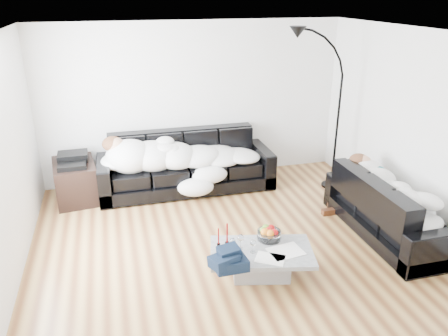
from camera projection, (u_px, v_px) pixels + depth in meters
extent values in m
plane|color=brown|center=(230.00, 240.00, 5.69)|extent=(5.00, 5.00, 0.00)
cube|color=silver|center=(194.00, 102.00, 7.21)|extent=(5.00, 0.02, 2.60)
cube|color=silver|center=(2.00, 166.00, 4.60)|extent=(0.02, 4.50, 2.60)
cube|color=silver|center=(412.00, 130.00, 5.79)|extent=(0.02, 4.50, 2.60)
plane|color=white|center=(231.00, 32.00, 4.70)|extent=(5.00, 5.00, 0.00)
cube|color=black|center=(186.00, 163.00, 7.01)|extent=(2.76, 0.96, 0.90)
cube|color=black|center=(390.00, 206.00, 5.70)|extent=(0.85, 1.98, 0.80)
ellipsoid|color=#0E5E62|center=(364.00, 167.00, 6.12)|extent=(0.42, 0.38, 0.20)
cube|color=#939699|center=(261.00, 263.00, 4.93)|extent=(1.26, 0.90, 0.33)
cylinder|color=white|center=(269.00, 233.00, 5.06)|extent=(0.29, 0.29, 0.17)
cylinder|color=white|center=(241.00, 242.00, 4.86)|extent=(0.09, 0.09, 0.18)
cylinder|color=white|center=(233.00, 245.00, 4.80)|extent=(0.09, 0.09, 0.17)
cylinder|color=white|center=(253.00, 246.00, 4.80)|extent=(0.08, 0.08, 0.16)
cylinder|color=maroon|center=(219.00, 237.00, 4.92)|extent=(0.05, 0.05, 0.21)
cylinder|color=maroon|center=(227.00, 234.00, 4.94)|extent=(0.06, 0.06, 0.27)
cube|color=silver|center=(286.00, 251.00, 4.84)|extent=(0.41, 0.33, 0.01)
cube|color=silver|center=(270.00, 258.00, 4.71)|extent=(0.38, 0.35, 0.01)
cube|color=black|center=(76.00, 181.00, 6.71)|extent=(0.70, 0.93, 0.60)
cube|color=black|center=(73.00, 159.00, 6.57)|extent=(0.45, 0.35, 0.13)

